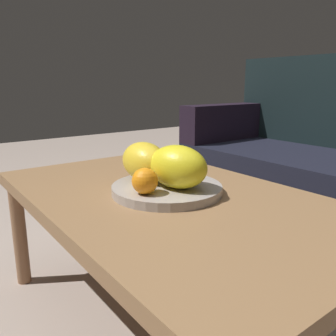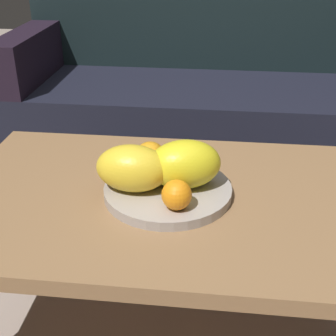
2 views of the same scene
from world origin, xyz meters
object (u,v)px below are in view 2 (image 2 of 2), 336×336
at_px(orange_left, 177,195).
at_px(fruit_bowl, 168,190).
at_px(melon_large_front, 184,164).
at_px(orange_front, 150,157).
at_px(couch, 200,98).
at_px(coffee_table, 172,210).
at_px(melon_smaller_beside, 133,168).
at_px(banana_bunch, 170,169).

bearing_deg(orange_left, fruit_bowl, 107.37).
bearing_deg(melon_large_front, orange_front, 145.23).
height_order(couch, orange_left, couch).
distance_m(coffee_table, couch, 1.11).
relative_size(melon_large_front, orange_left, 2.56).
bearing_deg(couch, fruit_bowl, -91.55).
xyz_separation_m(melon_large_front, melon_smaller_beside, (-0.12, -0.03, -0.00)).
bearing_deg(melon_smaller_beside, melon_large_front, 13.55).
bearing_deg(melon_smaller_beside, banana_bunch, 37.01).
height_order(melon_smaller_beside, orange_left, melon_smaller_beside).
distance_m(coffee_table, melon_smaller_beside, 0.16).
bearing_deg(melon_large_front, couch, 90.55).
xyz_separation_m(coffee_table, couch, (0.02, 1.11, -0.08)).
height_order(coffee_table, orange_left, orange_left).
bearing_deg(orange_left, couch, 90.08).
bearing_deg(melon_large_front, melon_smaller_beside, -166.45).
bearing_deg(fruit_bowl, orange_front, 128.42).
bearing_deg(fruit_bowl, orange_left, -72.63).
bearing_deg(couch, banana_bunch, -91.55).
height_order(coffee_table, fruit_bowl, fruit_bowl).
xyz_separation_m(coffee_table, melon_large_front, (0.03, 0.01, 0.13)).
bearing_deg(orange_front, melon_large_front, -34.77).
height_order(melon_smaller_beside, banana_bunch, melon_smaller_beside).
relative_size(melon_smaller_beside, banana_bunch, 1.16).
relative_size(orange_front, banana_bunch, 0.54).
relative_size(coffee_table, fruit_bowl, 3.51).
bearing_deg(orange_left, orange_front, 116.99).
bearing_deg(melon_large_front, banana_bunch, 139.12).
bearing_deg(fruit_bowl, coffee_table, -21.90).
bearing_deg(melon_smaller_beside, coffee_table, 13.60).
bearing_deg(orange_left, coffee_table, 102.67).
bearing_deg(orange_left, melon_smaller_beside, 147.26).
bearing_deg(fruit_bowl, banana_bunch, 88.48).
distance_m(couch, fruit_bowl, 1.11).
relative_size(couch, orange_left, 23.97).
height_order(couch, fruit_bowl, couch).
xyz_separation_m(melon_large_front, orange_left, (-0.01, -0.10, -0.03)).
relative_size(orange_left, banana_bunch, 0.46).
xyz_separation_m(melon_smaller_beside, orange_front, (0.03, 0.10, -0.02)).
bearing_deg(orange_front, orange_left, -63.01).
height_order(orange_front, banana_bunch, orange_front).
bearing_deg(couch, melon_smaller_beside, -95.76).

